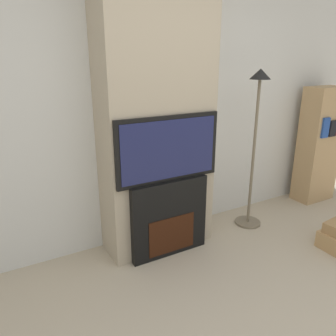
% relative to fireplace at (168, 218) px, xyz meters
% --- Properties ---
extents(wall_back, '(6.00, 0.06, 2.70)m').
position_rel_fireplace_xyz_m(wall_back, '(0.00, 0.45, 0.99)').
color(wall_back, silver).
rests_on(wall_back, ground_plane).
extents(chimney_breast, '(1.01, 0.41, 2.70)m').
position_rel_fireplace_xyz_m(chimney_breast, '(0.00, 0.21, 0.99)').
color(chimney_breast, tan).
rests_on(chimney_breast, ground_plane).
extents(fireplace, '(0.75, 0.15, 0.73)m').
position_rel_fireplace_xyz_m(fireplace, '(0.00, 0.00, 0.00)').
color(fireplace, black).
rests_on(fireplace, ground_plane).
extents(television, '(0.98, 0.07, 0.58)m').
position_rel_fireplace_xyz_m(television, '(0.00, -0.00, 0.65)').
color(television, black).
rests_on(television, fireplace).
extents(floor_lamp, '(0.28, 0.28, 1.66)m').
position_rel_fireplace_xyz_m(floor_lamp, '(1.05, 0.05, 0.69)').
color(floor_lamp, '#726651').
rests_on(floor_lamp, ground_plane).
extents(bookshelf, '(0.50, 0.31, 1.43)m').
position_rel_fireplace_xyz_m(bookshelf, '(2.27, 0.17, 0.36)').
color(bookshelf, tan).
rests_on(bookshelf, ground_plane).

